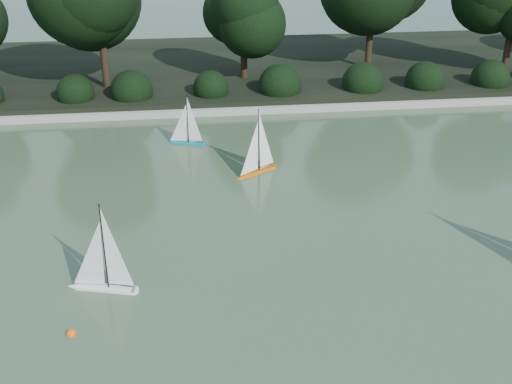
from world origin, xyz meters
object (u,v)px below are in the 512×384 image
at_px(race_buoy, 71,334).
at_px(sailboat_orange, 255,163).
at_px(sailboat_white_a, 99,275).
at_px(sailboat_teal, 184,136).

bearing_deg(race_buoy, sailboat_orange, 57.90).
bearing_deg(race_buoy, sailboat_white_a, 74.28).
bearing_deg(sailboat_white_a, sailboat_teal, 76.69).
bearing_deg(sailboat_orange, sailboat_teal, 127.65).
relative_size(sailboat_white_a, sailboat_orange, 1.05).
relative_size(sailboat_white_a, race_buoy, 10.49).
xyz_separation_m(sailboat_teal, race_buoy, (-1.69, -6.94, -0.20)).
height_order(sailboat_teal, race_buoy, sailboat_teal).
height_order(sailboat_white_a, sailboat_teal, sailboat_white_a).
xyz_separation_m(sailboat_orange, race_buoy, (-3.16, -5.04, -0.24)).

